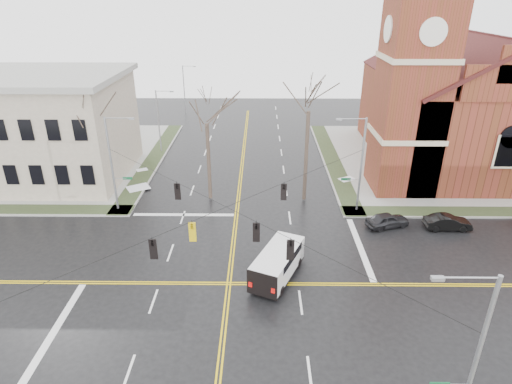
{
  "coord_description": "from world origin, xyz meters",
  "views": [
    {
      "loc": [
        2.23,
        -25.11,
        18.99
      ],
      "look_at": [
        1.89,
        6.0,
        4.5
      ],
      "focal_mm": 30.0,
      "sensor_mm": 36.0,
      "label": 1
    }
  ],
  "objects_px": {
    "church": "(455,94)",
    "tree_ne": "(309,105)",
    "signal_pole_nw": "(113,162)",
    "signal_pole_se": "(473,357)",
    "cargo_van": "(279,261)",
    "parked_car_a": "(387,220)",
    "signal_pole_ne": "(360,163)",
    "tree_nw_near": "(207,118)",
    "streetlight_north_a": "(159,119)",
    "streetlight_north_b": "(185,88)",
    "tree_nw_far": "(90,117)",
    "parked_car_b": "(448,222)"
  },
  "relations": [
    {
      "from": "tree_nw_far",
      "to": "signal_pole_ne",
      "type": "bearing_deg",
      "value": -5.01
    },
    {
      "from": "signal_pole_nw",
      "to": "tree_nw_near",
      "type": "relative_size",
      "value": 0.78
    },
    {
      "from": "signal_pole_ne",
      "to": "cargo_van",
      "type": "distance_m",
      "value": 13.51
    },
    {
      "from": "streetlight_north_b",
      "to": "church",
      "type": "bearing_deg",
      "value": -33.25
    },
    {
      "from": "tree_nw_near",
      "to": "streetlight_north_a",
      "type": "bearing_deg",
      "value": 119.13
    },
    {
      "from": "parked_car_b",
      "to": "cargo_van",
      "type": "bearing_deg",
      "value": 114.95
    },
    {
      "from": "church",
      "to": "parked_car_a",
      "type": "xyz_separation_m",
      "value": [
        -11.2,
        -16.36,
        -7.77
      ]
    },
    {
      "from": "cargo_van",
      "to": "parked_car_b",
      "type": "distance_m",
      "value": 16.75
    },
    {
      "from": "signal_pole_nw",
      "to": "cargo_van",
      "type": "relative_size",
      "value": 1.47
    },
    {
      "from": "signal_pole_se",
      "to": "cargo_van",
      "type": "relative_size",
      "value": 1.47
    },
    {
      "from": "streetlight_north_b",
      "to": "tree_nw_near",
      "type": "xyz_separation_m",
      "value": [
        7.83,
        -34.06,
        3.92
      ]
    },
    {
      "from": "parked_car_a",
      "to": "tree_nw_far",
      "type": "distance_m",
      "value": 28.82
    },
    {
      "from": "signal_pole_ne",
      "to": "tree_nw_far",
      "type": "relative_size",
      "value": 0.76
    },
    {
      "from": "church",
      "to": "streetlight_north_a",
      "type": "xyz_separation_m",
      "value": [
        -35.42,
        3.22,
        -3.97
      ]
    },
    {
      "from": "tree_nw_near",
      "to": "tree_ne",
      "type": "relative_size",
      "value": 0.86
    },
    {
      "from": "signal_pole_ne",
      "to": "signal_pole_se",
      "type": "xyz_separation_m",
      "value": [
        0.0,
        -23.0,
        0.0
      ]
    },
    {
      "from": "signal_pole_ne",
      "to": "streetlight_north_b",
      "type": "xyz_separation_m",
      "value": [
        -21.97,
        36.5,
        -0.48
      ]
    },
    {
      "from": "cargo_van",
      "to": "streetlight_north_b",
      "type": "bearing_deg",
      "value": 130.51
    },
    {
      "from": "church",
      "to": "tree_ne",
      "type": "distance_m",
      "value": 21.24
    },
    {
      "from": "signal_pole_se",
      "to": "cargo_van",
      "type": "bearing_deg",
      "value": 121.64
    },
    {
      "from": "signal_pole_se",
      "to": "cargo_van",
      "type": "distance_m",
      "value": 15.16
    },
    {
      "from": "signal_pole_nw",
      "to": "signal_pole_se",
      "type": "bearing_deg",
      "value": -45.45
    },
    {
      "from": "parked_car_a",
      "to": "cargo_van",
      "type": "bearing_deg",
      "value": 109.32
    },
    {
      "from": "signal_pole_ne",
      "to": "streetlight_north_a",
      "type": "xyz_separation_m",
      "value": [
        -21.97,
        16.5,
        -0.48
      ]
    },
    {
      "from": "signal_pole_nw",
      "to": "parked_car_a",
      "type": "relative_size",
      "value": 2.31
    },
    {
      "from": "church",
      "to": "cargo_van",
      "type": "relative_size",
      "value": 4.49
    },
    {
      "from": "signal_pole_nw",
      "to": "tree_ne",
      "type": "relative_size",
      "value": 0.67
    },
    {
      "from": "parked_car_a",
      "to": "signal_pole_nw",
      "type": "bearing_deg",
      "value": 65.67
    },
    {
      "from": "signal_pole_ne",
      "to": "signal_pole_se",
      "type": "height_order",
      "value": "same"
    },
    {
      "from": "signal_pole_se",
      "to": "cargo_van",
      "type": "height_order",
      "value": "signal_pole_se"
    },
    {
      "from": "signal_pole_nw",
      "to": "streetlight_north_a",
      "type": "height_order",
      "value": "signal_pole_nw"
    },
    {
      "from": "streetlight_north_a",
      "to": "cargo_van",
      "type": "distance_m",
      "value": 30.68
    },
    {
      "from": "signal_pole_ne",
      "to": "tree_ne",
      "type": "height_order",
      "value": "tree_ne"
    },
    {
      "from": "cargo_van",
      "to": "parked_car_a",
      "type": "bearing_deg",
      "value": 60.24
    },
    {
      "from": "tree_ne",
      "to": "tree_nw_near",
      "type": "bearing_deg",
      "value": 178.86
    },
    {
      "from": "tree_nw_far",
      "to": "tree_nw_near",
      "type": "height_order",
      "value": "tree_nw_far"
    },
    {
      "from": "signal_pole_se",
      "to": "streetlight_north_b",
      "type": "height_order",
      "value": "signal_pole_se"
    },
    {
      "from": "parked_car_a",
      "to": "tree_ne",
      "type": "bearing_deg",
      "value": 35.09
    },
    {
      "from": "signal_pole_nw",
      "to": "streetlight_north_b",
      "type": "height_order",
      "value": "signal_pole_nw"
    },
    {
      "from": "church",
      "to": "streetlight_north_b",
      "type": "relative_size",
      "value": 3.44
    },
    {
      "from": "streetlight_north_a",
      "to": "parked_car_a",
      "type": "height_order",
      "value": "streetlight_north_a"
    },
    {
      "from": "parked_car_b",
      "to": "signal_pole_ne",
      "type": "bearing_deg",
      "value": 65.41
    },
    {
      "from": "signal_pole_nw",
      "to": "streetlight_north_b",
      "type": "xyz_separation_m",
      "value": [
        0.67,
        36.5,
        -0.48
      ]
    },
    {
      "from": "signal_pole_se",
      "to": "church",
      "type": "bearing_deg",
      "value": 69.67
    },
    {
      "from": "signal_pole_nw",
      "to": "church",
      "type": "bearing_deg",
      "value": 20.21
    },
    {
      "from": "streetlight_north_b",
      "to": "parked_car_a",
      "type": "xyz_separation_m",
      "value": [
        24.22,
        -39.57,
        -3.8
      ]
    },
    {
      "from": "tree_nw_near",
      "to": "signal_pole_ne",
      "type": "bearing_deg",
      "value": -9.8
    },
    {
      "from": "church",
      "to": "streetlight_north_a",
      "type": "relative_size",
      "value": 3.44
    },
    {
      "from": "tree_ne",
      "to": "parked_car_b",
      "type": "bearing_deg",
      "value": -25.07
    },
    {
      "from": "signal_pole_ne",
      "to": "parked_car_a",
      "type": "distance_m",
      "value": 5.73
    }
  ]
}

